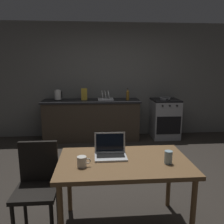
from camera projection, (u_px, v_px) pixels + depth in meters
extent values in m
plane|color=#2D2823|center=(123.00, 182.00, 3.28)|extent=(12.00, 12.00, 0.00)
cube|color=slate|center=(123.00, 81.00, 5.37)|extent=(6.40, 0.10, 2.62)
cube|color=#382D23|center=(92.00, 121.00, 5.14)|extent=(2.10, 0.60, 0.86)
cube|color=black|center=(91.00, 101.00, 5.05)|extent=(2.16, 0.64, 0.04)
cube|color=gray|center=(165.00, 119.00, 5.27)|extent=(0.60, 0.60, 0.86)
cube|color=black|center=(166.00, 100.00, 5.18)|extent=(0.60, 0.60, 0.04)
cube|color=black|center=(169.00, 125.00, 4.99)|extent=(0.54, 0.01, 0.40)
cylinder|color=black|center=(163.00, 106.00, 4.88)|extent=(0.04, 0.02, 0.04)
cylinder|color=black|center=(170.00, 106.00, 4.89)|extent=(0.04, 0.02, 0.04)
cylinder|color=black|center=(177.00, 106.00, 4.90)|extent=(0.04, 0.02, 0.04)
cube|color=brown|center=(124.00, 162.00, 2.22)|extent=(1.28, 0.78, 0.04)
cylinder|color=brown|center=(61.00, 221.00, 1.92)|extent=(0.05, 0.05, 0.70)
cylinder|color=brown|center=(193.00, 214.00, 2.01)|extent=(0.05, 0.05, 0.70)
cylinder|color=brown|center=(69.00, 182.00, 2.57)|extent=(0.05, 0.05, 0.70)
cylinder|color=brown|center=(169.00, 178.00, 2.66)|extent=(0.05, 0.05, 0.70)
cube|color=black|center=(36.00, 191.00, 2.16)|extent=(0.40, 0.40, 0.04)
cube|color=black|center=(39.00, 161.00, 2.29)|extent=(0.38, 0.04, 0.42)
cylinder|color=black|center=(25.00, 205.00, 2.36)|extent=(0.04, 0.04, 0.45)
cylinder|color=black|center=(58.00, 203.00, 2.39)|extent=(0.04, 0.04, 0.45)
cube|color=silver|center=(111.00, 157.00, 2.27)|extent=(0.32, 0.22, 0.02)
cube|color=black|center=(111.00, 155.00, 2.28)|extent=(0.28, 0.12, 0.00)
cube|color=silver|center=(110.00, 142.00, 2.36)|extent=(0.32, 0.03, 0.21)
cube|color=black|center=(110.00, 142.00, 2.36)|extent=(0.29, 0.02, 0.18)
cylinder|color=black|center=(58.00, 100.00, 4.99)|extent=(0.15, 0.15, 0.02)
cylinder|color=silver|center=(58.00, 95.00, 4.97)|extent=(0.14, 0.14, 0.20)
cylinder|color=silver|center=(58.00, 90.00, 4.95)|extent=(0.09, 0.09, 0.02)
cube|color=black|center=(62.00, 94.00, 4.98)|extent=(0.02, 0.02, 0.14)
cylinder|color=#8C601E|center=(128.00, 96.00, 5.05)|extent=(0.07, 0.07, 0.18)
cone|color=#8C601E|center=(128.00, 91.00, 5.02)|extent=(0.07, 0.07, 0.06)
cylinder|color=black|center=(128.00, 89.00, 5.01)|extent=(0.03, 0.03, 0.02)
cylinder|color=gray|center=(165.00, 99.00, 5.16)|extent=(0.23, 0.23, 0.01)
torus|color=gray|center=(165.00, 98.00, 5.15)|extent=(0.24, 0.24, 0.02)
cylinder|color=black|center=(168.00, 100.00, 4.95)|extent=(0.02, 0.18, 0.02)
cylinder|color=silver|center=(82.00, 162.00, 2.06)|extent=(0.09, 0.09, 0.10)
torus|color=silver|center=(88.00, 161.00, 2.06)|extent=(0.05, 0.01, 0.05)
cylinder|color=#99B7C6|center=(168.00, 157.00, 2.13)|extent=(0.08, 0.08, 0.12)
cube|color=gold|center=(84.00, 94.00, 5.03)|extent=(0.13, 0.05, 0.26)
cube|color=silver|center=(106.00, 99.00, 5.07)|extent=(0.34, 0.26, 0.03)
cylinder|color=white|center=(102.00, 95.00, 5.05)|extent=(0.04, 0.18, 0.18)
cylinder|color=white|center=(106.00, 95.00, 5.05)|extent=(0.04, 0.18, 0.18)
cylinder|color=white|center=(109.00, 94.00, 5.06)|extent=(0.04, 0.18, 0.18)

